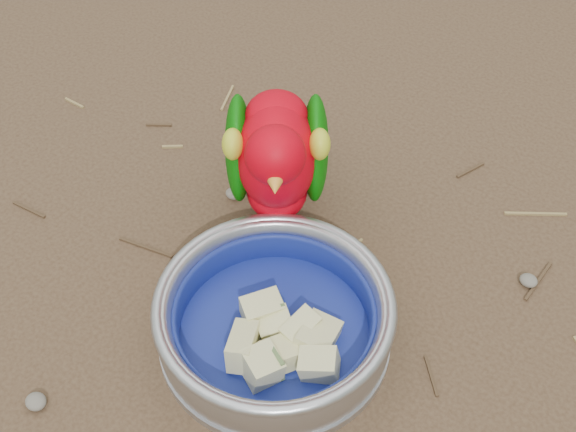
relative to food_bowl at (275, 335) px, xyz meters
The scene contains 6 objects.
ground 0.13m from the food_bowl, 137.15° to the right, with size 60.00×60.00×0.00m, color #4E3826.
food_bowl is the anchor object (origin of this frame).
bowl_wall 0.03m from the food_bowl, ahead, with size 0.22×0.22×0.04m, color #B2B2BA, non-canonical shape.
fruit_wedges 0.02m from the food_bowl, ahead, with size 0.13×0.13×0.03m, color beige, non-canonical shape.
lory_parrot 0.17m from the food_bowl, 126.98° to the left, with size 0.11×0.22×0.18m, color #C5000F, non-canonical shape.
ground_debris 0.07m from the food_bowl, behind, with size 0.90×0.80×0.01m, color olive, non-canonical shape.
Camera 1 is at (0.37, -0.25, 0.66)m, focal length 50.00 mm.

